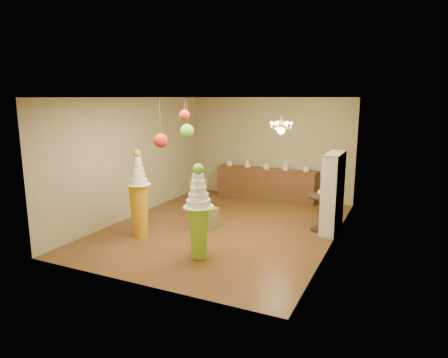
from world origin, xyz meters
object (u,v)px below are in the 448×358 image
at_px(sideboard, 266,183).
at_px(pedestal_green, 199,220).
at_px(pedestal_orange, 139,203).
at_px(round_table, 321,208).

bearing_deg(sideboard, pedestal_green, -85.91).
relative_size(pedestal_orange, round_table, 2.35).
distance_m(pedestal_orange, round_table, 4.07).
height_order(pedestal_green, sideboard, pedestal_green).
xyz_separation_m(pedestal_green, round_table, (1.76, 2.57, -0.22)).
distance_m(pedestal_green, pedestal_orange, 1.80).
height_order(pedestal_orange, round_table, pedestal_orange).
bearing_deg(round_table, sideboard, 133.05).
relative_size(pedestal_orange, sideboard, 0.63).
relative_size(pedestal_green, pedestal_orange, 0.95).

